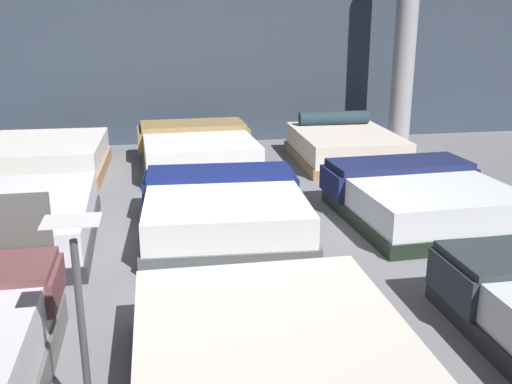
{
  "coord_description": "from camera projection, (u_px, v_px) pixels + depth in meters",
  "views": [
    {
      "loc": [
        -0.65,
        -5.36,
        2.16
      ],
      "look_at": [
        0.33,
        0.21,
        0.44
      ],
      "focal_mm": 40.68,
      "sensor_mm": 36.0,
      "label": 1
    }
  ],
  "objects": [
    {
      "name": "price_sign",
      "position": [
        84.0,
        350.0,
        3.05
      ],
      "size": [
        0.28,
        0.24,
        1.2
      ],
      "color": "#3F3F44",
      "rests_on": "ground_plane"
    },
    {
      "name": "showroom_back_wall",
      "position": [
        189.0,
        41.0,
        9.84
      ],
      "size": [
        18.0,
        0.06,
        3.5
      ],
      "primitive_type": "cube",
      "color": "#333D4C",
      "rests_on": "ground_plane"
    },
    {
      "name": "bed_7",
      "position": [
        197.0,
        150.0,
        8.54
      ],
      "size": [
        1.73,
        2.19,
        0.57
      ],
      "rotation": [
        0.0,
        0.0,
        0.04
      ],
      "color": "#504C55",
      "rests_on": "ground_plane"
    },
    {
      "name": "bed_6",
      "position": [
        45.0,
        159.0,
        8.12
      ],
      "size": [
        1.69,
        1.97,
        0.49
      ],
      "rotation": [
        0.0,
        0.0,
        -0.02
      ],
      "color": "#9A7351",
      "rests_on": "ground_plane"
    },
    {
      "name": "ground_plane",
      "position": [
        227.0,
        243.0,
        5.79
      ],
      "size": [
        18.0,
        18.0,
        0.02
      ],
      "primitive_type": "cube",
      "color": "slate"
    },
    {
      "name": "bed_4",
      "position": [
        224.0,
        210.0,
        5.99
      ],
      "size": [
        1.76,
        2.03,
        0.51
      ],
      "rotation": [
        0.0,
        0.0,
        -0.05
      ],
      "color": "#4C5254",
      "rests_on": "ground_plane"
    },
    {
      "name": "bed_3",
      "position": [
        6.0,
        225.0,
        5.62
      ],
      "size": [
        1.71,
        2.13,
        0.44
      ],
      "rotation": [
        0.0,
        0.0,
        0.03
      ],
      "color": "#2C272B",
      "rests_on": "ground_plane"
    },
    {
      "name": "bed_1",
      "position": [
        273.0,
        364.0,
        3.38
      ],
      "size": [
        1.65,
        2.01,
        0.43
      ],
      "rotation": [
        0.0,
        0.0,
        -0.0
      ],
      "color": "#525058",
      "rests_on": "ground_plane"
    },
    {
      "name": "support_pillar",
      "position": [
        405.0,
        42.0,
        9.58
      ],
      "size": [
        0.36,
        0.36,
        3.5
      ],
      "primitive_type": "cylinder",
      "color": "#99999E",
      "rests_on": "ground_plane"
    },
    {
      "name": "bed_5",
      "position": [
        420.0,
        199.0,
        6.35
      ],
      "size": [
        1.77,
        2.0,
        0.53
      ],
      "rotation": [
        0.0,
        0.0,
        0.05
      ],
      "color": "black",
      "rests_on": "ground_plane"
    },
    {
      "name": "bed_8",
      "position": [
        344.0,
        146.0,
        8.92
      ],
      "size": [
        1.54,
        2.09,
        0.68
      ],
      "rotation": [
        0.0,
        0.0,
        -0.02
      ],
      "color": "#8E6E4B",
      "rests_on": "ground_plane"
    }
  ]
}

